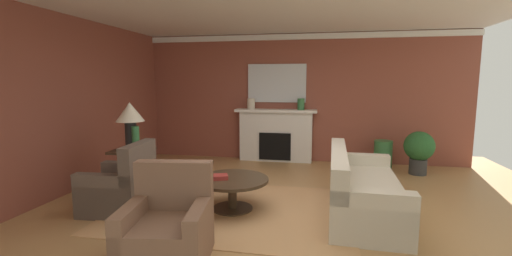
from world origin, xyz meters
The scene contains 20 objects.
ground_plane centered at (0.00, 0.00, 0.00)m, with size 8.72×8.72×0.00m, color tan.
wall_fireplace centered at (0.00, 3.24, 1.40)m, with size 7.30×0.12×2.81m, color brown.
wall_window centered at (-3.41, 0.30, 1.40)m, with size 0.12×6.95×2.81m, color brown.
ceiling_panel centered at (0.00, 0.30, 2.84)m, with size 7.30×6.95×0.06m, color white.
crown_moulding centered at (0.00, 3.16, 2.73)m, with size 7.30×0.08×0.12m, color white.
area_rug centered at (-0.61, -0.02, 0.01)m, with size 3.24×2.33×0.01m, color tan.
fireplace centered at (-0.42, 3.02, 0.55)m, with size 1.80×0.35×1.16m.
mantel_mirror centered at (-0.42, 3.15, 1.73)m, with size 1.29×0.04×0.84m, color silver.
sofa centered at (1.12, 0.19, 0.30)m, with size 0.96×2.13×0.85m.
armchair_near_window centered at (-2.11, -0.33, 0.31)m, with size 0.85×0.85×0.95m.
armchair_facing_fireplace centered at (-0.88, -1.46, 0.31)m, with size 0.91×0.91×0.95m.
coffee_table centered at (-0.61, -0.02, 0.34)m, with size 1.00×1.00×0.45m.
side_table centered at (-2.37, 0.42, 0.40)m, with size 0.56×0.56×0.70m.
table_lamp centered at (-2.37, 0.42, 1.22)m, with size 0.44×0.44×0.75m.
vase_mantel_right centered at (0.13, 2.98, 1.29)m, with size 0.15×0.15×0.25m, color #33703D.
vase_on_side_table centered at (-2.22, 0.30, 0.90)m, with size 0.11×0.11×0.39m, color #33703D.
vase_mantel_left centered at (-0.97, 2.98, 1.28)m, with size 0.17×0.17×0.24m, color beige.
vase_tall_corner centered at (1.82, 2.73, 0.29)m, with size 0.36×0.36×0.59m, color #33703D.
book_red_cover centered at (-0.78, -0.09, 0.48)m, with size 0.24×0.18×0.06m, color maroon.
potted_plant centered at (2.42, 2.44, 0.49)m, with size 0.56×0.56×0.83m.
Camera 1 is at (0.59, -4.44, 1.77)m, focal length 23.96 mm.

